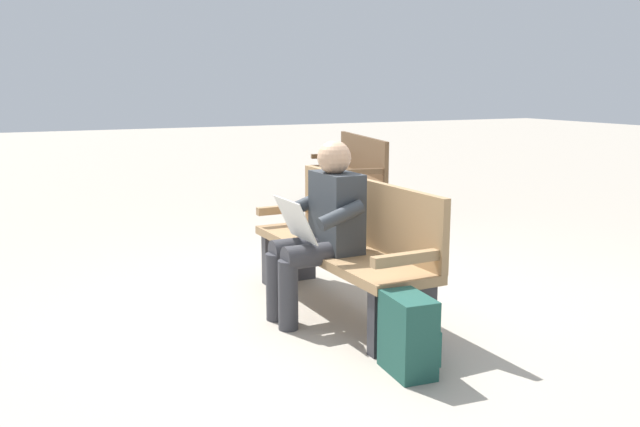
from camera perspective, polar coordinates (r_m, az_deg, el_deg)
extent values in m
plane|color=#A89E8E|center=(4.72, 1.44, -8.14)|extent=(40.00, 40.00, 0.00)
cube|color=#9E7A51|center=(4.60, 1.47, -3.19)|extent=(1.81, 0.52, 0.06)
cube|color=#9E7A51|center=(4.65, 3.81, 0.16)|extent=(1.80, 0.09, 0.45)
cube|color=#9E7A51|center=(3.86, 7.50, -3.73)|extent=(0.07, 0.48, 0.06)
cube|color=#9E7A51|center=(5.31, -2.89, 0.37)|extent=(0.07, 0.48, 0.06)
cube|color=#2D2D33|center=(4.01, 6.96, -8.77)|extent=(0.09, 0.43, 0.39)
cube|color=#2D2D33|center=(5.35, -2.63, -3.67)|extent=(0.09, 0.43, 0.39)
cube|color=#33383D|center=(4.45, 1.41, 0.15)|extent=(0.40, 0.23, 0.52)
sphere|color=tan|center=(4.38, 1.20, 4.74)|extent=(0.22, 0.22, 0.22)
cylinder|color=#38383D|center=(4.32, -0.44, -3.51)|extent=(0.16, 0.42, 0.15)
cylinder|color=#38383D|center=(4.49, -1.58, -2.94)|extent=(0.16, 0.42, 0.15)
cylinder|color=#38383D|center=(4.31, -2.70, -6.88)|extent=(0.13, 0.13, 0.45)
cylinder|color=#38383D|center=(4.48, -3.76, -6.18)|extent=(0.13, 0.13, 0.45)
cylinder|color=#33383D|center=(4.19, 1.76, -0.16)|extent=(0.10, 0.31, 0.18)
cylinder|color=#33383D|center=(4.61, -1.10, 0.85)|extent=(0.10, 0.31, 0.18)
cube|color=silver|center=(4.32, -2.10, -0.53)|extent=(0.40, 0.14, 0.27)
cube|color=#1E4C42|center=(3.71, 7.40, -10.08)|extent=(0.35, 0.23, 0.43)
cube|color=#23574C|center=(3.79, 9.03, -10.72)|extent=(0.23, 0.06, 0.19)
cube|color=brown|center=(8.46, 2.19, 3.26)|extent=(1.86, 0.84, 0.06)
cube|color=brown|center=(8.49, 3.60, 5.01)|extent=(1.77, 0.41, 0.45)
cube|color=brown|center=(7.63, 3.98, 3.56)|extent=(0.16, 0.48, 0.06)
cube|color=brown|center=(9.25, 0.72, 4.86)|extent=(0.16, 0.48, 0.06)
cube|color=#2D2D33|center=(7.73, 3.83, 0.85)|extent=(0.17, 0.44, 0.39)
cube|color=#2D2D33|center=(9.25, 0.79, 2.52)|extent=(0.17, 0.44, 0.39)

